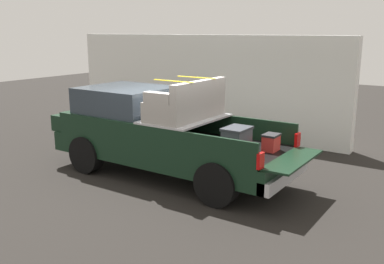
{
  "coord_description": "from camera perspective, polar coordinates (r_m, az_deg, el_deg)",
  "views": [
    {
      "loc": [
        -5.6,
        7.39,
        3.22
      ],
      "look_at": [
        -0.6,
        0.0,
        1.1
      ],
      "focal_mm": 40.16,
      "sensor_mm": 36.0,
      "label": 1
    }
  ],
  "objects": [
    {
      "name": "pickup_truck",
      "position": [
        9.77,
        -4.81,
        0.11
      ],
      "size": [
        6.05,
        2.06,
        2.23
      ],
      "color": "black",
      "rests_on": "ground_plane"
    },
    {
      "name": "building_facade",
      "position": [
        13.95,
        0.93,
        6.45
      ],
      "size": [
        9.8,
        0.36,
        3.09
      ],
      "primitive_type": "cube",
      "color": "white",
      "rests_on": "ground_plane"
    },
    {
      "name": "ground_plane",
      "position": [
        9.82,
        -2.92,
        -5.8
      ],
      "size": [
        40.0,
        40.0,
        0.0
      ],
      "primitive_type": "plane",
      "color": "black"
    }
  ]
}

